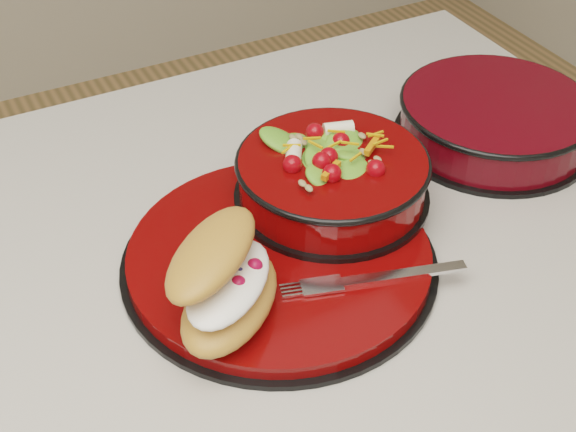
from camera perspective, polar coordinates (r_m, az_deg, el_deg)
name	(u,v)px	position (r m, az deg, el deg)	size (l,w,h in m)	color
dinner_plate	(280,257)	(0.78, -0.55, -2.95)	(0.31, 0.31, 0.02)	black
salad_bowl	(332,172)	(0.82, 3.17, 3.14)	(0.20, 0.20, 0.09)	black
croissant	(226,281)	(0.69, -4.43, -4.60)	(0.15, 0.16, 0.08)	#C17F3B
fork	(378,278)	(0.75, 6.44, -4.38)	(0.16, 0.06, 0.00)	silver
extra_bowl	(495,118)	(0.97, 14.48, 6.75)	(0.23, 0.23, 0.05)	black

